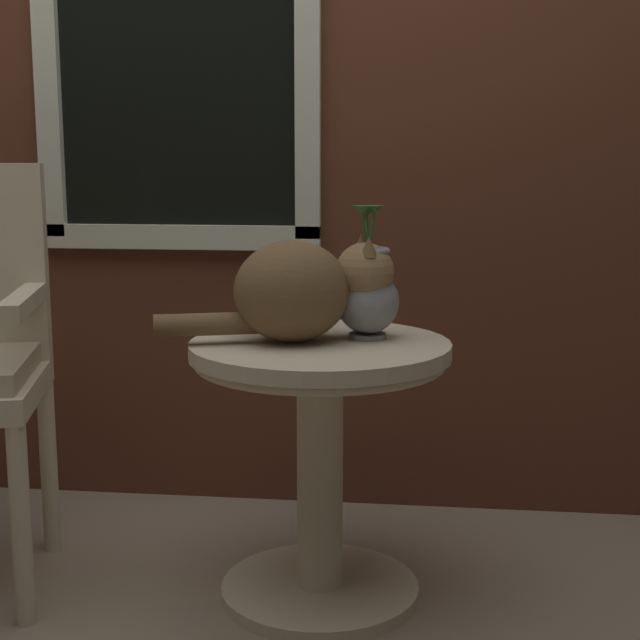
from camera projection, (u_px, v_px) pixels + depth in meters
name	position (u px, v px, depth m)	size (l,w,h in m)	color
ground_plane	(198.00, 605.00, 2.18)	(6.00, 6.00, 0.00)	gray
back_wall	(247.00, 59.00, 2.65)	(4.00, 0.07, 2.60)	#562D1E
wicker_side_table	(320.00, 425.00, 2.16)	(0.60, 0.60, 0.62)	beige
cat	(300.00, 289.00, 2.11)	(0.53, 0.30, 0.24)	brown
pewter_vase_with_ivy	(368.00, 294.00, 2.15)	(0.14, 0.14, 0.31)	gray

